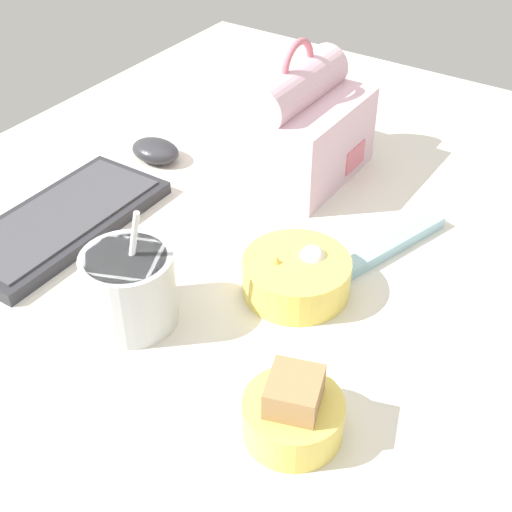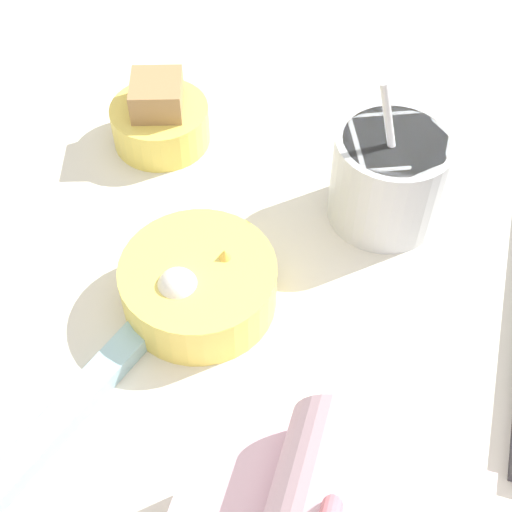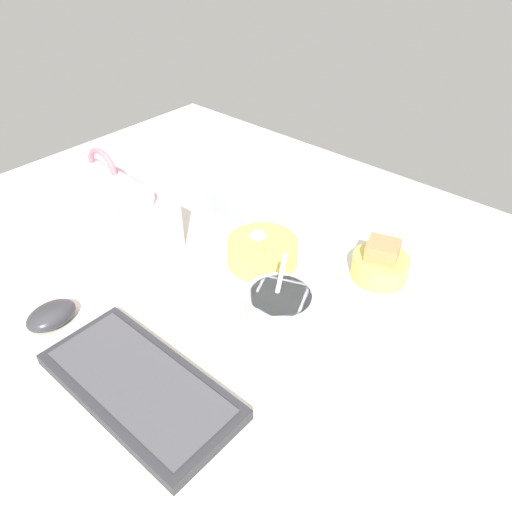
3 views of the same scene
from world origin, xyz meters
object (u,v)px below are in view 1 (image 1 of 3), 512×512
object	(u,v)px
chopstick_case	(389,246)
lunch_bag	(296,127)
bento_bowl_sandwich	(293,413)
keyboard	(61,221)
computer_mouse	(155,151)
soup_cup	(130,287)
bento_bowl_snacks	(296,275)

from	to	relation	value
chopstick_case	lunch_bag	bearing A→B (deg)	63.02
bento_bowl_sandwich	keyboard	bearing A→B (deg)	74.69
bento_bowl_sandwich	chopstick_case	world-z (taller)	bento_bowl_sandwich
chopstick_case	bento_bowl_sandwich	bearing A→B (deg)	-171.71
computer_mouse	soup_cup	bearing A→B (deg)	-144.20
soup_cup	chopstick_case	size ratio (longest dim) A/B	0.78
bento_bowl_sandwich	computer_mouse	size ratio (longest dim) A/B	1.22
bento_bowl_sandwich	chopstick_case	distance (cm)	32.48
chopstick_case	computer_mouse	bearing A→B (deg)	88.09
lunch_bag	bento_bowl_snacks	size ratio (longest dim) A/B	1.58
keyboard	bento_bowl_snacks	size ratio (longest dim) A/B	2.30
bento_bowl_sandwich	bento_bowl_snacks	world-z (taller)	bento_bowl_sandwich
bento_bowl_snacks	bento_bowl_sandwich	bearing A→B (deg)	-149.72
bento_bowl_snacks	soup_cup	bearing A→B (deg)	138.42
lunch_bag	chopstick_case	world-z (taller)	lunch_bag
computer_mouse	keyboard	bearing A→B (deg)	-177.44
bento_bowl_sandwich	chopstick_case	xyz separation A→B (cm)	(32.08, 4.67, -1.98)
computer_mouse	chopstick_case	size ratio (longest dim) A/B	0.42
computer_mouse	chopstick_case	distance (cm)	40.77
soup_cup	bento_bowl_sandwich	xyz separation A→B (cm)	(-3.70, -23.96, -2.05)
keyboard	computer_mouse	size ratio (longest dim) A/B	3.70
soup_cup	bento_bowl_sandwich	size ratio (longest dim) A/B	1.54
keyboard	computer_mouse	bearing A→B (deg)	2.56
bento_bowl_sandwich	computer_mouse	bearing A→B (deg)	53.64
computer_mouse	lunch_bag	bearing A→B (deg)	-64.70
bento_bowl_sandwich	bento_bowl_snacks	size ratio (longest dim) A/B	0.76
soup_cup	computer_mouse	size ratio (longest dim) A/B	1.88
keyboard	lunch_bag	xyz separation A→B (cm)	(30.59, -18.79, 6.46)
bento_bowl_snacks	computer_mouse	world-z (taller)	bento_bowl_snacks
keyboard	lunch_bag	size ratio (longest dim) A/B	1.46
keyboard	bento_bowl_snacks	world-z (taller)	bento_bowl_snacks
bento_bowl_sandwich	lunch_bag	bearing A→B (deg)	30.98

